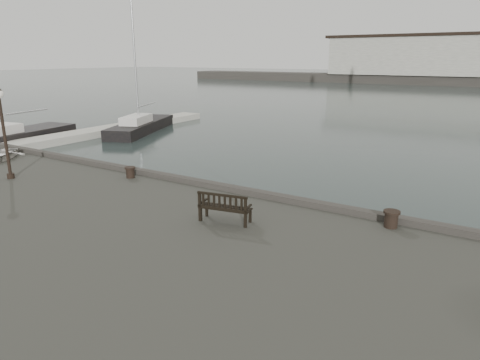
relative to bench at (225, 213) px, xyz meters
The scene contains 9 objects.
ground 3.10m from the bench, 99.74° to the left, with size 400.00×400.00×0.00m, color black.
pontoon 23.98m from the bench, 148.58° to the left, with size 2.00×24.00×0.50m, color beige.
breakwater 94.64m from the bench, 93.02° to the left, with size 140.00×9.50×12.20m.
bench is the anchor object (origin of this frame).
bollard_left 5.54m from the bench, 161.53° to the left, with size 0.37×0.37×0.39m, color black.
bollard_right 4.22m from the bench, 27.03° to the left, with size 0.42×0.42×0.44m, color black.
lamp_post 9.01m from the bench, behind, with size 0.32×0.32×3.23m.
yacht_a 23.96m from the bench, 162.42° to the left, with size 4.42×10.55×13.90m.
yacht_c 24.68m from the bench, 139.67° to the left, with size 5.50×9.33×12.42m.
Camera 1 is at (6.29, -11.12, 5.69)m, focal length 32.00 mm.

